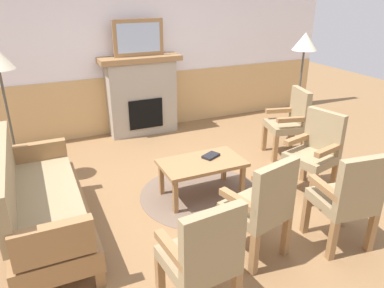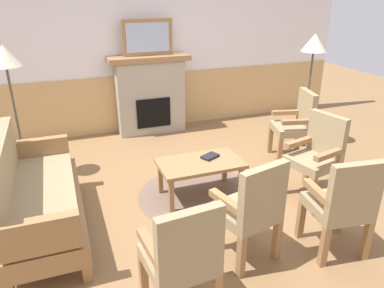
{
  "view_description": "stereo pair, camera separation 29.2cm",
  "coord_description": "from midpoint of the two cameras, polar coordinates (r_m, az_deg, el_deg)",
  "views": [
    {
      "loc": [
        -1.68,
        -3.34,
        2.28
      ],
      "look_at": [
        0.0,
        0.35,
        0.55
      ],
      "focal_mm": 34.5,
      "sensor_mm": 36.0,
      "label": 1
    },
    {
      "loc": [
        -1.41,
        -3.46,
        2.28
      ],
      "look_at": [
        0.0,
        0.35,
        0.55
      ],
      "focal_mm": 34.5,
      "sensor_mm": 36.0,
      "label": 2
    }
  ],
  "objects": [
    {
      "name": "armchair_by_window_left",
      "position": [
        4.48,
        20.59,
        -1.34
      ],
      "size": [
        0.58,
        0.58,
        0.98
      ],
      "color": "olive",
      "rests_on": "ground_plane"
    },
    {
      "name": "armchair_near_fireplace",
      "position": [
        5.4,
        17.36,
        3.2
      ],
      "size": [
        0.58,
        0.58,
        0.98
      ],
      "color": "olive",
      "rests_on": "ground_plane"
    },
    {
      "name": "coffee_table",
      "position": [
        4.25,
        3.25,
        -3.44
      ],
      "size": [
        0.96,
        0.56,
        0.44
      ],
      "color": "olive",
      "rests_on": "ground_plane"
    },
    {
      "name": "round_rug",
      "position": [
        4.43,
        3.14,
        -7.87
      ],
      "size": [
        1.47,
        1.47,
        0.01
      ],
      "primitive_type": "cylinder",
      "color": "brown",
      "rests_on": "ground_plane"
    },
    {
      "name": "ground_plane",
      "position": [
        4.37,
        3.54,
        -8.37
      ],
      "size": [
        14.0,
        14.0,
        0.0
      ],
      "primitive_type": "plane",
      "color": "olive"
    },
    {
      "name": "floor_lamp_by_chairs",
      "position": [
        5.76,
        19.72,
        13.51
      ],
      "size": [
        0.36,
        0.36,
        1.68
      ],
      "color": "#332D28",
      "rests_on": "ground_plane"
    },
    {
      "name": "armchair_front_left",
      "position": [
        3.27,
        11.71,
        -9.6
      ],
      "size": [
        0.58,
        0.58,
        0.98
      ],
      "color": "olive",
      "rests_on": "ground_plane"
    },
    {
      "name": "armchair_front_center",
      "position": [
        2.71,
        1.76,
        -16.9
      ],
      "size": [
        0.52,
        0.52,
        0.98
      ],
      "color": "olive",
      "rests_on": "ground_plane"
    },
    {
      "name": "wall_back",
      "position": [
        6.27,
        -5.98,
        14.07
      ],
      "size": [
        7.2,
        0.14,
        2.7
      ],
      "color": "white",
      "rests_on": "ground_plane"
    },
    {
      "name": "fireplace",
      "position": [
        6.17,
        -5.13,
        7.7
      ],
      "size": [
        1.3,
        0.44,
        1.28
      ],
      "color": "#A39989",
      "rests_on": "ground_plane"
    },
    {
      "name": "floor_lamp_by_couch",
      "position": [
        4.8,
        -25.27,
        11.0
      ],
      "size": [
        0.36,
        0.36,
        1.68
      ],
      "color": "#332D28",
      "rests_on": "ground_plane"
    },
    {
      "name": "couch",
      "position": [
        3.86,
        -20.74,
        -7.76
      ],
      "size": [
        0.7,
        1.8,
        0.98
      ],
      "color": "olive",
      "rests_on": "ground_plane"
    },
    {
      "name": "framed_picture",
      "position": [
        5.99,
        -5.45,
        16.09
      ],
      "size": [
        0.8,
        0.04,
        0.56
      ],
      "color": "olive",
      "rests_on": "fireplace"
    },
    {
      "name": "armchair_corner_left",
      "position": [
        3.59,
        24.47,
        -8.25
      ],
      "size": [
        0.54,
        0.54,
        0.98
      ],
      "color": "olive",
      "rests_on": "ground_plane"
    },
    {
      "name": "book_on_table",
      "position": [
        4.32,
        4.74,
        -1.94
      ],
      "size": [
        0.24,
        0.2,
        0.03
      ],
      "primitive_type": "cube",
      "rotation": [
        0.0,
        0.0,
        0.46
      ],
      "color": "black",
      "rests_on": "coffee_table"
    }
  ]
}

